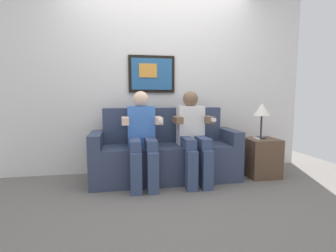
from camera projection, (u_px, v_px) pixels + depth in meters
ground_plane at (170, 188)px, 2.89m from camera, size 5.49×5.49×0.00m
back_wall_assembly at (160, 78)px, 3.49m from camera, size 4.22×0.10×2.60m
couch at (165, 155)px, 3.17m from camera, size 1.82×0.58×0.90m
person_on_left at (142, 135)px, 2.92m from camera, size 0.46×0.56×1.11m
person_on_right at (193, 133)px, 3.03m from camera, size 0.46×0.56×1.11m
side_table_right at (261, 157)px, 3.31m from camera, size 0.40×0.40×0.50m
table_lamp at (262, 111)px, 3.26m from camera, size 0.22×0.22×0.46m
spare_remote_on_table at (256, 138)px, 3.24m from camera, size 0.04×0.13×0.02m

